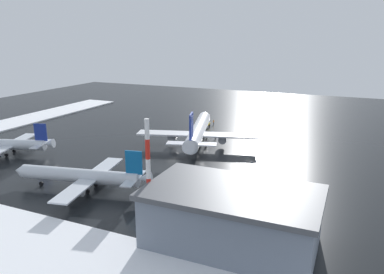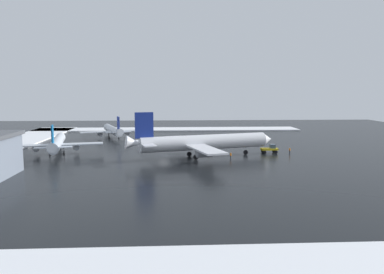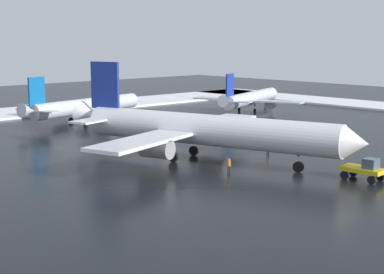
{
  "view_description": "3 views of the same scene",
  "coord_description": "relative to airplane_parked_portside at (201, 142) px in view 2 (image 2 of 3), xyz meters",
  "views": [
    {
      "loc": [
        43.71,
        -84.83,
        30.04
      ],
      "look_at": [
        5.27,
        1.37,
        4.47
      ],
      "focal_mm": 35.0,
      "sensor_mm": 36.0,
      "label": 1
    },
    {
      "loc": [
        99.14,
        2.4,
        17.28
      ],
      "look_at": [
        2.64,
        7.4,
        5.29
      ],
      "focal_mm": 35.0,
      "sensor_mm": 36.0,
      "label": 2
    },
    {
      "loc": [
        53.54,
        62.01,
        15.1
      ],
      "look_at": [
        2.31,
        7.01,
        2.55
      ],
      "focal_mm": 55.0,
      "sensor_mm": 36.0,
      "label": 3
    }
  ],
  "objects": [
    {
      "name": "ground_crew_beside_wing",
      "position": [
        2.5,
        7.33,
        -3.02
      ],
      "size": [
        0.36,
        0.36,
        1.71
      ],
      "rotation": [
        0.0,
        0.0,
        4.3
      ],
      "color": "black",
      "rests_on": "ground_plane"
    },
    {
      "name": "ground_crew_by_nose_gear",
      "position": [
        -9.68,
        2.94,
        -3.02
      ],
      "size": [
        0.36,
        0.36,
        1.71
      ],
      "rotation": [
        0.0,
        0.0,
        0.58
      ],
      "color": "black",
      "rests_on": "ground_plane"
    },
    {
      "name": "ground_crew_mid_apron",
      "position": [
        -4.75,
        24.89,
        -3.02
      ],
      "size": [
        0.36,
        0.36,
        1.71
      ],
      "rotation": [
        0.0,
        0.0,
        0.67
      ],
      "color": "black",
      "rests_on": "ground_plane"
    },
    {
      "name": "airplane_far_rear",
      "position": [
        -8.41,
        -39.36,
        -1.05
      ],
      "size": [
        29.68,
        24.85,
        8.88
      ],
      "rotation": [
        0.0,
        0.0,
        3.35
      ],
      "color": "silver",
      "rests_on": "ground_plane"
    },
    {
      "name": "airplane_parked_portside",
      "position": [
        0.0,
        0.0,
        0.0
      ],
      "size": [
        33.51,
        39.83,
        12.07
      ],
      "rotation": [
        0.0,
        0.0,
        1.86
      ],
      "color": "white",
      "rests_on": "ground_plane"
    },
    {
      "name": "pushback_tug",
      "position": [
        -5.75,
        19.67,
        -2.71
      ],
      "size": [
        2.5,
        4.7,
        2.5
      ],
      "rotation": [
        0.0,
        0.0,
        1.62
      ],
      "color": "gold",
      "rests_on": "ground_plane"
    },
    {
      "name": "ground_plane",
      "position": [
        -3.45,
        -9.76,
        -3.99
      ],
      "size": [
        240.0,
        240.0,
        0.0
      ],
      "primitive_type": "plane",
      "color": "black"
    },
    {
      "name": "airplane_parked_starboard",
      "position": [
        -42.73,
        -29.43,
        -1.18
      ],
      "size": [
        27.79,
        23.46,
        8.51
      ],
      "rotation": [
        0.0,
        0.0,
        3.48
      ],
      "color": "silver",
      "rests_on": "ground_plane"
    },
    {
      "name": "snow_bank_left",
      "position": [
        -70.45,
        -9.76,
        -3.77
      ],
      "size": [
        14.0,
        116.0,
        0.44
      ],
      "primitive_type": "cube",
      "color": "white",
      "rests_on": "ground_plane"
    }
  ]
}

